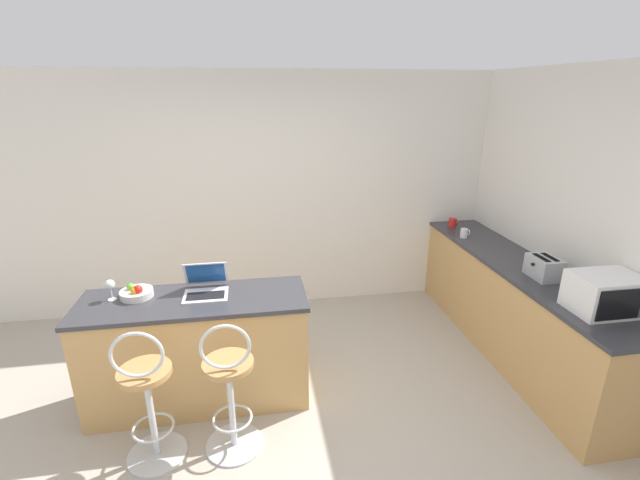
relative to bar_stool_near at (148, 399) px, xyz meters
The scene contains 13 objects.
ground_plane 1.03m from the bar_stool_near, ahead, with size 20.00×20.00×0.00m, color #ADA393.
wall_back 2.51m from the bar_stool_near, 67.50° to the left, with size 12.00×0.06×2.60m.
breakfast_bar 0.62m from the bar_stool_near, 65.06° to the left, with size 1.70×0.59×0.91m.
counter_right 3.22m from the bar_stool_near, 14.56° to the left, with size 0.58×2.74×0.91m.
bar_stool_near is the anchor object (origin of this frame).
bar_stool_far 0.53m from the bar_stool_near, ahead, with size 0.40×0.40×1.03m.
laptop 0.89m from the bar_stool_near, 61.73° to the left, with size 0.33×0.32×0.23m.
microwave 3.20m from the bar_stool_near, ahead, with size 0.46×0.34×0.27m.
toaster 3.19m from the bar_stool_near, ahead, with size 0.22×0.27×0.18m.
wine_glass_tall 0.90m from the bar_stool_near, 117.14° to the left, with size 0.07×0.07×0.16m.
mug_white 3.37m from the bar_stool_near, 27.90° to the left, with size 0.09×0.08×0.10m.
fruit_bowl 0.82m from the bar_stool_near, 103.60° to the left, with size 0.24×0.24×0.11m.
mug_red 3.60m from the bar_stool_near, 32.81° to the left, with size 0.10×0.08×0.10m.
Camera 1 is at (-0.17, -2.39, 2.38)m, focal length 24.00 mm.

